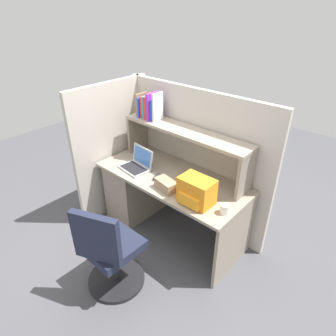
{
  "coord_description": "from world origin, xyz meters",
  "views": [
    {
      "loc": [
        1.65,
        -1.89,
        2.29
      ],
      "look_at": [
        0.0,
        -0.05,
        0.85
      ],
      "focal_mm": 31.11,
      "sensor_mm": 36.0,
      "label": 1
    }
  ],
  "objects_px": {
    "laptop": "(137,164)",
    "computer_mouse": "(158,177)",
    "backpack": "(196,191)",
    "office_chair": "(110,254)",
    "paper_cup": "(225,209)",
    "tissue_box": "(166,185)"
  },
  "relations": [
    {
      "from": "laptop",
      "to": "computer_mouse",
      "type": "relative_size",
      "value": 3.23
    },
    {
      "from": "paper_cup",
      "to": "tissue_box",
      "type": "height_order",
      "value": "tissue_box"
    },
    {
      "from": "laptop",
      "to": "backpack",
      "type": "bearing_deg",
      "value": -4.74
    },
    {
      "from": "computer_mouse",
      "to": "paper_cup",
      "type": "relative_size",
      "value": 1.21
    },
    {
      "from": "laptop",
      "to": "backpack",
      "type": "height_order",
      "value": "backpack"
    },
    {
      "from": "laptop",
      "to": "backpack",
      "type": "relative_size",
      "value": 1.12
    },
    {
      "from": "laptop",
      "to": "paper_cup",
      "type": "height_order",
      "value": "laptop"
    },
    {
      "from": "backpack",
      "to": "paper_cup",
      "type": "relative_size",
      "value": 3.49
    },
    {
      "from": "computer_mouse",
      "to": "tissue_box",
      "type": "height_order",
      "value": "tissue_box"
    },
    {
      "from": "office_chair",
      "to": "backpack",
      "type": "bearing_deg",
      "value": -138.53
    },
    {
      "from": "office_chair",
      "to": "computer_mouse",
      "type": "bearing_deg",
      "value": -100.22
    },
    {
      "from": "tissue_box",
      "to": "office_chair",
      "type": "distance_m",
      "value": 0.79
    },
    {
      "from": "computer_mouse",
      "to": "tissue_box",
      "type": "distance_m",
      "value": 0.21
    },
    {
      "from": "tissue_box",
      "to": "computer_mouse",
      "type": "bearing_deg",
      "value": 166.59
    },
    {
      "from": "backpack",
      "to": "office_chair",
      "type": "distance_m",
      "value": 0.92
    },
    {
      "from": "laptop",
      "to": "tissue_box",
      "type": "height_order",
      "value": "laptop"
    },
    {
      "from": "computer_mouse",
      "to": "paper_cup",
      "type": "xyz_separation_m",
      "value": [
        0.79,
        -0.02,
        0.03
      ]
    },
    {
      "from": "backpack",
      "to": "paper_cup",
      "type": "bearing_deg",
      "value": 7.94
    },
    {
      "from": "backpack",
      "to": "office_chair",
      "type": "bearing_deg",
      "value": -116.55
    },
    {
      "from": "backpack",
      "to": "computer_mouse",
      "type": "distance_m",
      "value": 0.53
    },
    {
      "from": "backpack",
      "to": "tissue_box",
      "type": "distance_m",
      "value": 0.34
    },
    {
      "from": "tissue_box",
      "to": "paper_cup",
      "type": "bearing_deg",
      "value": 16.37
    }
  ]
}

